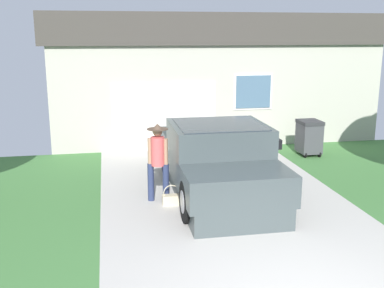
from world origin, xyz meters
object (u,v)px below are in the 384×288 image
pickup_truck (218,164)px  wheeled_trash_bin (309,136)px  person_with_hat (158,157)px  house_with_garage (205,73)px  handbag (172,199)px

pickup_truck → wheeled_trash_bin: pickup_truck is taller
person_with_hat → house_with_garage: 7.79m
pickup_truck → person_with_hat: 1.36m
person_with_hat → handbag: bearing=-31.9°
pickup_truck → house_with_garage: house_with_garage is taller
house_with_garage → wheeled_trash_bin: (2.19, -4.30, -1.51)m
handbag → wheeled_trash_bin: (4.51, 3.26, 0.43)m
handbag → pickup_truck: bearing=22.7°
handbag → person_with_hat: bearing=129.4°
pickup_truck → wheeled_trash_bin: size_ratio=4.97×
person_with_hat → wheeled_trash_bin: (4.75, 2.98, -0.40)m
handbag → house_with_garage: house_with_garage is taller
house_with_garage → wheeled_trash_bin: size_ratio=10.52×
person_with_hat → house_with_garage: (2.55, 7.28, 1.11)m
pickup_truck → house_with_garage: size_ratio=0.47×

